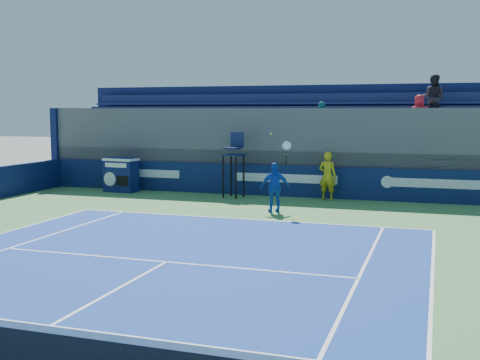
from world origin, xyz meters
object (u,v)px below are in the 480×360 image
(match_clock, at_px, (121,174))
(tennis_player, at_px, (275,187))
(ball_person, at_px, (328,176))
(umpire_chair, at_px, (234,157))

(match_clock, relative_size, tennis_player, 0.54)
(ball_person, bearing_deg, umpire_chair, 13.68)
(umpire_chair, bearing_deg, match_clock, 178.81)
(ball_person, height_order, umpire_chair, umpire_chair)
(umpire_chair, bearing_deg, ball_person, 6.27)
(match_clock, height_order, tennis_player, tennis_player)
(ball_person, distance_m, umpire_chair, 3.57)
(umpire_chair, xyz_separation_m, tennis_player, (2.36, -2.84, -0.70))
(tennis_player, bearing_deg, match_clock, 157.91)
(match_clock, bearing_deg, ball_person, 1.93)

